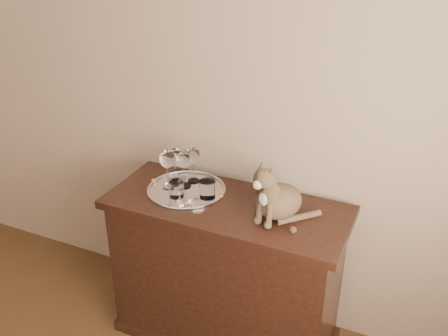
% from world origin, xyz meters
% --- Properties ---
extents(wall_back, '(4.00, 0.10, 2.70)m').
position_xyz_m(wall_back, '(0.00, 2.25, 1.35)').
color(wall_back, '#C0A490').
rests_on(wall_back, ground).
extents(sideboard, '(1.20, 0.50, 0.85)m').
position_xyz_m(sideboard, '(0.60, 1.94, 0.42)').
color(sideboard, black).
rests_on(sideboard, ground).
extents(tray, '(0.40, 0.40, 0.01)m').
position_xyz_m(tray, '(0.37, 1.97, 0.85)').
color(tray, silver).
rests_on(tray, sideboard).
extents(wine_glass_a, '(0.07, 0.07, 0.19)m').
position_xyz_m(wine_glass_a, '(0.27, 2.03, 0.95)').
color(wine_glass_a, silver).
rests_on(wine_glass_a, tray).
extents(wine_glass_b, '(0.07, 0.07, 0.20)m').
position_xyz_m(wine_glass_b, '(0.35, 2.07, 0.96)').
color(wine_glass_b, silver).
rests_on(wine_glass_b, tray).
extents(wine_glass_c, '(0.08, 0.08, 0.21)m').
position_xyz_m(wine_glass_c, '(0.26, 1.96, 0.96)').
color(wine_glass_c, white).
rests_on(wine_glass_c, tray).
extents(wine_glass_d, '(0.08, 0.08, 0.20)m').
position_xyz_m(wine_glass_d, '(0.34, 2.00, 0.96)').
color(wine_glass_d, silver).
rests_on(wine_glass_d, tray).
extents(tumbler_b, '(0.07, 0.07, 0.08)m').
position_xyz_m(tumbler_b, '(0.35, 1.89, 0.90)').
color(tumbler_b, white).
rests_on(tumbler_b, tray).
extents(tumbler_c, '(0.08, 0.08, 0.09)m').
position_xyz_m(tumbler_c, '(0.49, 1.95, 0.90)').
color(tumbler_c, white).
rests_on(tumbler_c, tray).
extents(cat, '(0.38, 0.37, 0.31)m').
position_xyz_m(cat, '(0.86, 1.95, 1.00)').
color(cat, '#4E3B2F').
rests_on(cat, sideboard).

